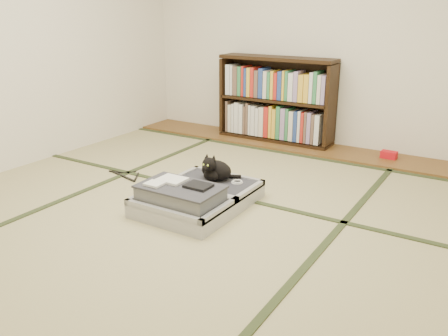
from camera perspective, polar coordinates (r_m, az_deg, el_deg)
The scene contains 10 objects.
floor at distance 3.49m, azimuth -3.73°, elevation -5.33°, with size 4.50×4.50×0.00m, color tan.
wood_strip at distance 5.15m, azimuth 9.21°, elevation 2.60°, with size 4.00×0.50×0.02m, color brown.
red_item at distance 4.91m, azimuth 19.22°, elevation 1.52°, with size 0.15×0.09×0.07m, color red.
room_shell at distance 3.19m, azimuth -4.32°, elevation 19.42°, with size 4.50×4.50×4.50m.
tatami_borders at distance 3.87m, azimuth 0.49°, elevation -2.74°, with size 4.00×4.50×0.01m.
bookcase at distance 5.25m, azimuth 6.27°, elevation 7.99°, with size 1.28×0.29×0.92m.
suitcase at distance 3.51m, azimuth -3.48°, elevation -3.52°, with size 0.66×0.88×0.26m.
cat at distance 3.71m, azimuth -1.11°, elevation -0.23°, with size 0.29×0.30×0.24m.
cable_coil at distance 3.68m, azimuth 1.60°, elevation -1.69°, with size 0.09×0.09×0.02m.
hanger at distance 4.30m, azimuth -11.79°, elevation -0.85°, with size 0.39×0.22×0.01m.
Camera 1 is at (1.86, -2.59, 1.42)m, focal length 38.00 mm.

